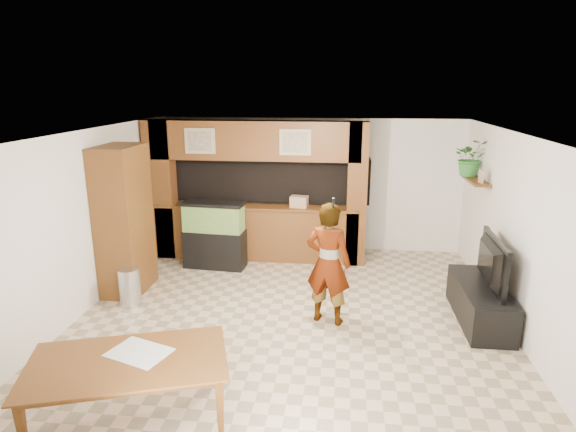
# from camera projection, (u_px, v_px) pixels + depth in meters

# --- Properties ---
(floor) EXTENTS (6.50, 6.50, 0.00)m
(floor) POSITION_uv_depth(u_px,v_px,m) (289.00, 322.00, 6.75)
(floor) COLOR #CDAC8E
(floor) RESTS_ON ground
(ceiling) EXTENTS (6.50, 6.50, 0.00)m
(ceiling) POSITION_uv_depth(u_px,v_px,m) (289.00, 135.00, 6.07)
(ceiling) COLOR white
(ceiling) RESTS_ON wall_back
(wall_back) EXTENTS (6.00, 0.00, 6.00)m
(wall_back) POSITION_uv_depth(u_px,v_px,m) (308.00, 185.00, 9.52)
(wall_back) COLOR silver
(wall_back) RESTS_ON floor
(wall_left) EXTENTS (0.00, 6.50, 6.50)m
(wall_left) POSITION_uv_depth(u_px,v_px,m) (77.00, 226.00, 6.74)
(wall_left) COLOR silver
(wall_left) RESTS_ON floor
(wall_right) EXTENTS (0.00, 6.50, 6.50)m
(wall_right) POSITION_uv_depth(u_px,v_px,m) (525.00, 241.00, 6.08)
(wall_right) COLOR silver
(wall_right) RESTS_ON floor
(partition) EXTENTS (4.20, 0.99, 2.60)m
(partition) POSITION_uv_depth(u_px,v_px,m) (255.00, 189.00, 9.04)
(partition) COLOR brown
(partition) RESTS_ON floor
(wall_clock) EXTENTS (0.05, 0.25, 0.25)m
(wall_clock) POSITION_uv_depth(u_px,v_px,m) (109.00, 172.00, 7.53)
(wall_clock) COLOR black
(wall_clock) RESTS_ON wall_left
(wall_shelf) EXTENTS (0.25, 0.90, 0.04)m
(wall_shelf) POSITION_uv_depth(u_px,v_px,m) (476.00, 181.00, 7.86)
(wall_shelf) COLOR brown
(wall_shelf) RESTS_ON wall_right
(pantry_cabinet) EXTENTS (0.58, 0.95, 2.33)m
(pantry_cabinet) POSITION_uv_depth(u_px,v_px,m) (124.00, 220.00, 7.53)
(pantry_cabinet) COLOR brown
(pantry_cabinet) RESTS_ON floor
(trash_can) EXTENTS (0.32, 0.32, 0.58)m
(trash_can) POSITION_uv_depth(u_px,v_px,m) (130.00, 287.00, 7.20)
(trash_can) COLOR #B2B2B7
(trash_can) RESTS_ON floor
(aquarium) EXTENTS (1.10, 0.41, 1.21)m
(aquarium) POSITION_uv_depth(u_px,v_px,m) (214.00, 236.00, 8.64)
(aquarium) COLOR black
(aquarium) RESTS_ON floor
(tv_stand) EXTENTS (0.58, 1.59, 0.53)m
(tv_stand) POSITION_uv_depth(u_px,v_px,m) (480.00, 303.00, 6.73)
(tv_stand) COLOR black
(tv_stand) RESTS_ON floor
(television) EXTENTS (0.20, 1.21, 0.69)m
(television) POSITION_uv_depth(u_px,v_px,m) (485.00, 262.00, 6.57)
(television) COLOR black
(television) RESTS_ON tv_stand
(photo_frame) EXTENTS (0.04, 0.15, 0.20)m
(photo_frame) POSITION_uv_depth(u_px,v_px,m) (481.00, 177.00, 7.55)
(photo_frame) COLOR tan
(photo_frame) RESTS_ON wall_shelf
(potted_plant) EXTENTS (0.58, 0.50, 0.63)m
(potted_plant) POSITION_uv_depth(u_px,v_px,m) (471.00, 158.00, 8.07)
(potted_plant) COLOR #2D712D
(potted_plant) RESTS_ON wall_shelf
(person) EXTENTS (0.72, 0.57, 1.72)m
(person) POSITION_uv_depth(u_px,v_px,m) (328.00, 264.00, 6.55)
(person) COLOR tan
(person) RESTS_ON floor
(microphone) EXTENTS (0.03, 0.09, 0.15)m
(microphone) POSITION_uv_depth(u_px,v_px,m) (333.00, 203.00, 6.16)
(microphone) COLOR black
(microphone) RESTS_ON person
(dining_table) EXTENTS (2.11, 1.57, 0.66)m
(dining_table) POSITION_uv_depth(u_px,v_px,m) (130.00, 393.00, 4.66)
(dining_table) COLOR brown
(dining_table) RESTS_ON floor
(newspaper_a) EXTENTS (0.68, 0.58, 0.01)m
(newspaper_a) POSITION_uv_depth(u_px,v_px,m) (139.00, 352.00, 4.74)
(newspaper_a) COLOR silver
(newspaper_a) RESTS_ON dining_table
(counter_box) EXTENTS (0.34, 0.25, 0.21)m
(counter_box) POSITION_uv_depth(u_px,v_px,m) (299.00, 202.00, 8.81)
(counter_box) COLOR tan
(counter_box) RESTS_ON partition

